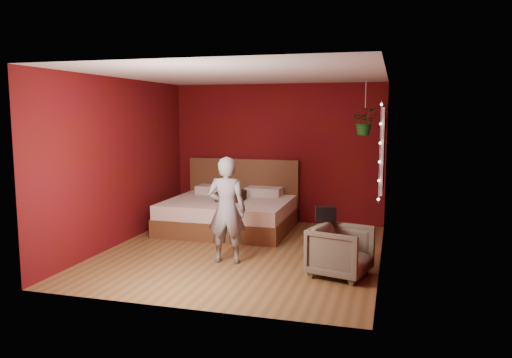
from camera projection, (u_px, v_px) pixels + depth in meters
name	position (u px, v px, depth m)	size (l,w,h in m)	color
floor	(242.00, 252.00, 7.44)	(4.50, 4.50, 0.00)	brown
room_walls	(242.00, 139.00, 7.22)	(4.04, 4.54, 2.62)	#560914
window	(383.00, 150.00, 7.58)	(0.05, 0.97, 1.27)	white
fairy_lights	(380.00, 152.00, 7.08)	(0.04, 0.04, 1.45)	silver
bed	(230.00, 212.00, 8.89)	(2.16, 1.83, 1.19)	brown
person	(227.00, 210.00, 6.83)	(0.54, 0.35, 1.47)	slate
armchair	(340.00, 251.00, 6.30)	(0.69, 0.71, 0.64)	#696653
handbag	(326.00, 214.00, 6.58)	(0.27, 0.13, 0.19)	black
throw_pillow	(231.00, 196.00, 8.72)	(0.46, 0.46, 0.16)	black
hanging_plant	(365.00, 122.00, 8.16)	(0.41, 0.36, 0.91)	silver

